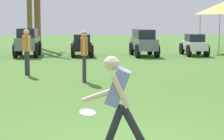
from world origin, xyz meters
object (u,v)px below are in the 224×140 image
frisbee_in_flight (87,113)px  parked_car_slot_c (82,45)px  teammate_near_sideline (84,51)px  palm_tree_left_of_centre (37,0)px  frisbee_thrower (118,99)px  parked_car_slot_e (194,44)px  parked_car_slot_b (28,42)px  teammate_midfield (27,48)px  parked_car_slot_d (144,42)px

frisbee_in_flight → parked_car_slot_c: size_ratio=0.15×
teammate_near_sideline → palm_tree_left_of_centre: (-2.51, 14.46, 2.08)m
frisbee_thrower → parked_car_slot_e: (5.55, 15.53, -0.24)m
parked_car_slot_e → palm_tree_left_of_centre: bearing=144.9°
parked_car_slot_b → palm_tree_left_of_centre: size_ratio=0.45×
teammate_near_sideline → parked_car_slot_e: teammate_near_sideline is taller
teammate_near_sideline → parked_car_slot_c: (0.12, 8.72, -0.38)m
frisbee_thrower → teammate_near_sideline: teammate_near_sideline is taller
teammate_near_sideline → parked_car_slot_b: bearing=106.2°
frisbee_in_flight → teammate_near_sideline: size_ratio=0.21×
teammate_midfield → palm_tree_left_of_centre: 12.90m
parked_car_slot_c → parked_car_slot_d: bearing=-4.8°
frisbee_thrower → parked_car_slot_e: bearing=70.3°
parked_car_slot_d → parked_car_slot_e: 2.63m
parked_car_slot_c → parked_car_slot_e: same height
frisbee_thrower → parked_car_slot_d: bearing=79.2°
frisbee_in_flight → parked_car_slot_c: parked_car_slot_c is taller
parked_car_slot_d → parked_car_slot_b: bearing=176.3°
teammate_near_sideline → parked_car_slot_b: teammate_near_sideline is taller
parked_car_slot_c → teammate_midfield: bearing=-106.1°
teammate_near_sideline → parked_car_slot_e: bearing=55.7°
parked_car_slot_d → palm_tree_left_of_centre: size_ratio=0.46×
parked_car_slot_c → parked_car_slot_d: size_ratio=0.91×
parked_car_slot_c → frisbee_thrower: bearing=-89.4°
parked_car_slot_c → parked_car_slot_d: parked_car_slot_d is taller
parked_car_slot_b → parked_car_slot_e: bearing=-1.6°
frisbee_in_flight → parked_car_slot_d: size_ratio=0.13×
parked_car_slot_b → parked_car_slot_d: (5.79, -0.37, -0.02)m
parked_car_slot_e → palm_tree_left_of_centre: 10.51m
frisbee_thrower → frisbee_in_flight: frisbee_thrower is taller
teammate_near_sideline → teammate_midfield: size_ratio=1.00×
frisbee_in_flight → teammate_midfield: size_ratio=0.21×
frisbee_in_flight → parked_car_slot_d: bearing=77.4°
teammate_midfield → parked_car_slot_c: 7.26m
parked_car_slot_b → parked_car_slot_e: (8.42, -0.23, -0.18)m
frisbee_thrower → parked_car_slot_d: 15.67m
parked_car_slot_c → parked_car_slot_d: (3.11, -0.26, 0.16)m
parked_car_slot_c → palm_tree_left_of_centre: 6.78m
frisbee_in_flight → parked_car_slot_c: bearing=89.0°
teammate_midfield → palm_tree_left_of_centre: (-0.62, 12.71, 2.08)m
frisbee_thrower → frisbee_in_flight: size_ratio=4.43×
teammate_near_sideline → parked_car_slot_e: size_ratio=0.70×
frisbee_thrower → teammate_midfield: size_ratio=0.91×
frisbee_thrower → palm_tree_left_of_centre: (-2.81, 21.41, 2.22)m
parked_car_slot_d → palm_tree_left_of_centre: bearing=133.7°
parked_car_slot_d → palm_tree_left_of_centre: 8.62m
teammate_midfield → parked_car_slot_c: (2.01, 6.97, -0.38)m
frisbee_thrower → teammate_near_sideline: 6.95m
frisbee_thrower → parked_car_slot_b: 16.02m
parked_car_slot_b → parked_car_slot_e: 8.42m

